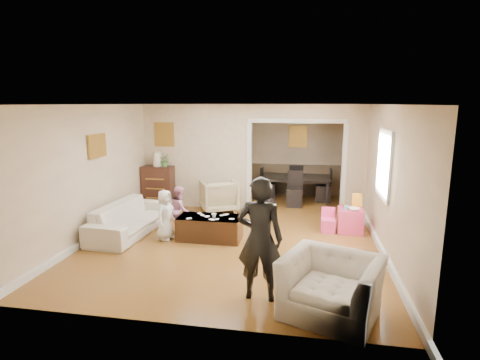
% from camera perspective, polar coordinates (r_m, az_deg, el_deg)
% --- Properties ---
extents(floor, '(7.00, 7.00, 0.00)m').
position_cam_1_polar(floor, '(8.05, -0.25, -7.63)').
color(floor, '#A06829').
rests_on(floor, ground).
extents(partition_left, '(2.75, 0.18, 2.60)m').
position_cam_1_polar(partition_left, '(9.77, -6.36, 3.53)').
color(partition_left, beige).
rests_on(partition_left, ground).
extents(partition_right, '(0.55, 0.18, 2.60)m').
position_cam_1_polar(partition_right, '(9.45, 16.70, 2.86)').
color(partition_right, beige).
rests_on(partition_right, ground).
extents(partition_header, '(2.22, 0.18, 0.35)m').
position_cam_1_polar(partition_header, '(9.30, 8.54, 10.04)').
color(partition_header, beige).
rests_on(partition_header, partition_right).
extents(window_pane, '(0.03, 0.95, 1.10)m').
position_cam_1_polar(window_pane, '(7.30, 20.75, 2.21)').
color(window_pane, white).
rests_on(window_pane, ground).
extents(framed_art_partition, '(0.45, 0.03, 0.55)m').
position_cam_1_polar(framed_art_partition, '(9.88, -11.22, 6.68)').
color(framed_art_partition, brown).
rests_on(framed_art_partition, partition_left).
extents(framed_art_sofa_wall, '(0.03, 0.55, 0.40)m').
position_cam_1_polar(framed_art_sofa_wall, '(8.04, -20.52, 4.80)').
color(framed_art_sofa_wall, brown).
extents(framed_art_alcove, '(0.45, 0.03, 0.55)m').
position_cam_1_polar(framed_art_alcove, '(10.97, 8.65, 6.43)').
color(framed_art_alcove, brown).
extents(sofa, '(0.99, 2.22, 0.63)m').
position_cam_1_polar(sofa, '(8.16, -16.01, -5.48)').
color(sofa, beige).
rests_on(sofa, ground).
extents(armchair_back, '(1.13, 1.14, 0.78)m').
position_cam_1_polar(armchair_back, '(9.43, -3.22, -2.33)').
color(armchair_back, tan).
rests_on(armchair_back, ground).
extents(armchair_front, '(1.44, 1.35, 0.75)m').
position_cam_1_polar(armchair_front, '(5.08, 13.44, -15.17)').
color(armchair_front, beige).
rests_on(armchair_front, ground).
extents(dresser, '(0.77, 0.44, 1.06)m').
position_cam_1_polar(dresser, '(9.95, -12.06, -1.00)').
color(dresser, '#35180F').
rests_on(dresser, ground).
extents(table_lamp, '(0.22, 0.22, 0.36)m').
position_cam_1_polar(table_lamp, '(9.83, -12.23, 3.07)').
color(table_lamp, beige).
rests_on(table_lamp, dresser).
extents(potted_plant, '(0.29, 0.25, 0.32)m').
position_cam_1_polar(potted_plant, '(9.76, -11.13, 2.93)').
color(potted_plant, '#487835').
rests_on(potted_plant, dresser).
extents(coffee_table, '(1.22, 0.61, 0.46)m').
position_cam_1_polar(coffee_table, '(7.55, -4.53, -7.14)').
color(coffee_table, '#3A1F12').
rests_on(coffee_table, ground).
extents(coffee_cup, '(0.09, 0.09, 0.09)m').
position_cam_1_polar(coffee_cup, '(7.40, -3.90, -5.31)').
color(coffee_cup, silver).
rests_on(coffee_cup, coffee_table).
extents(play_table, '(0.53, 0.53, 0.49)m').
position_cam_1_polar(play_table, '(8.26, 16.12, -5.79)').
color(play_table, '#E53C70').
rests_on(play_table, ground).
extents(cereal_box, '(0.20, 0.08, 0.30)m').
position_cam_1_polar(cereal_box, '(8.27, 17.02, -2.98)').
color(cereal_box, yellow).
rests_on(cereal_box, play_table).
extents(cyan_cup, '(0.08, 0.08, 0.08)m').
position_cam_1_polar(cyan_cup, '(8.13, 15.56, -3.95)').
color(cyan_cup, '#29ACCF').
rests_on(cyan_cup, play_table).
extents(toy_block, '(0.09, 0.08, 0.05)m').
position_cam_1_polar(toy_block, '(8.29, 15.31, -3.74)').
color(toy_block, red).
rests_on(toy_block, play_table).
extents(play_bowl, '(0.23, 0.23, 0.05)m').
position_cam_1_polar(play_bowl, '(8.08, 16.67, -4.20)').
color(play_bowl, white).
rests_on(play_bowl, play_table).
extents(dining_table, '(1.89, 1.08, 0.66)m').
position_cam_1_polar(dining_table, '(10.58, 8.25, -1.26)').
color(dining_table, black).
rests_on(dining_table, ground).
extents(adult_person, '(0.64, 0.43, 1.70)m').
position_cam_1_polar(adult_person, '(5.15, 2.99, -8.76)').
color(adult_person, black).
rests_on(adult_person, ground).
extents(child_kneel_a, '(0.39, 0.53, 0.99)m').
position_cam_1_polar(child_kneel_a, '(7.58, -11.10, -5.12)').
color(child_kneel_a, silver).
rests_on(child_kneel_a, ground).
extents(child_kneel_b, '(0.50, 0.57, 0.97)m').
position_cam_1_polar(child_kneel_b, '(7.94, -8.93, -4.38)').
color(child_kneel_b, pink).
rests_on(child_kneel_b, ground).
extents(child_toddler, '(0.53, 0.49, 0.88)m').
position_cam_1_polar(child_toddler, '(8.02, 4.11, -4.45)').
color(child_toddler, black).
rests_on(child_toddler, ground).
extents(craft_papers, '(0.93, 0.51, 0.00)m').
position_cam_1_polar(craft_papers, '(7.47, -4.29, -5.49)').
color(craft_papers, white).
rests_on(craft_papers, coffee_table).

